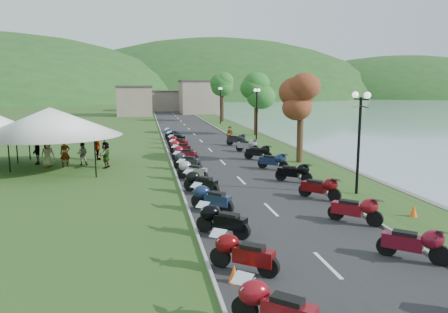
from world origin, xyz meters
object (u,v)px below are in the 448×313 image
pedestrian_a (66,167)px  pedestrian_c (37,164)px  pedestrian_b (83,165)px  vendor_tent_main (52,139)px

pedestrian_a → pedestrian_c: size_ratio=0.94×
pedestrian_a → pedestrian_b: 1.17m
pedestrian_b → pedestrian_c: 3.22m
pedestrian_a → pedestrian_b: size_ratio=1.19×
pedestrian_c → vendor_tent_main: bearing=10.2°
pedestrian_a → pedestrian_c: bearing=124.5°
pedestrian_a → pedestrian_b: pedestrian_a is taller
vendor_tent_main → pedestrian_b: 2.95m
pedestrian_a → pedestrian_b: (1.01, 0.59, 0.00)m
vendor_tent_main → pedestrian_b: size_ratio=3.84×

